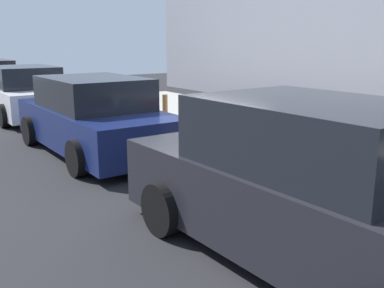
# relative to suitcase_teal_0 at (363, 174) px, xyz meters

# --- Properties ---
(ground_plane) EXTENTS (40.00, 40.00, 0.00)m
(ground_plane) POSITION_rel_suitcase_teal_0_xyz_m (3.72, 0.45, -0.41)
(ground_plane) COLOR black
(sidewalk_curb) EXTENTS (18.00, 5.00, 0.14)m
(sidewalk_curb) POSITION_rel_suitcase_teal_0_xyz_m (3.72, -2.05, -0.34)
(sidewalk_curb) COLOR #9E9B93
(sidewalk_curb) RESTS_ON ground_plane
(suitcase_teal_0) EXTENTS (0.42, 0.22, 0.76)m
(suitcase_teal_0) POSITION_rel_suitcase_teal_0_xyz_m (0.00, 0.00, 0.00)
(suitcase_teal_0) COLOR #0F606B
(suitcase_teal_0) RESTS_ON sidewalk_curb
(suitcase_silver_1) EXTENTS (0.49, 0.24, 0.69)m
(suitcase_silver_1) POSITION_rel_suitcase_teal_0_xyz_m (0.53, -0.02, 0.04)
(suitcase_silver_1) COLOR #9EA0A8
(suitcase_silver_1) RESTS_ON sidewalk_curb
(suitcase_maroon_2) EXTENTS (0.37, 0.24, 0.84)m
(suitcase_maroon_2) POSITION_rel_suitcase_teal_0_xyz_m (1.03, -0.13, 0.03)
(suitcase_maroon_2) COLOR maroon
(suitcase_maroon_2) RESTS_ON sidewalk_curb
(suitcase_red_3) EXTENTS (0.46, 0.25, 0.99)m
(suitcase_red_3) POSITION_rel_suitcase_teal_0_xyz_m (1.51, -0.05, 0.07)
(suitcase_red_3) COLOR red
(suitcase_red_3) RESTS_ON sidewalk_curb
(suitcase_navy_4) EXTENTS (0.44, 0.26, 0.97)m
(suitcase_navy_4) POSITION_rel_suitcase_teal_0_xyz_m (2.03, -0.04, 0.11)
(suitcase_navy_4) COLOR navy
(suitcase_navy_4) RESTS_ON sidewalk_curb
(suitcase_olive_5) EXTENTS (0.48, 0.25, 0.62)m
(suitcase_olive_5) POSITION_rel_suitcase_teal_0_xyz_m (2.57, -0.12, 0.01)
(suitcase_olive_5) COLOR #59601E
(suitcase_olive_5) RESTS_ON sidewalk_curb
(suitcase_black_6) EXTENTS (0.41, 0.22, 0.99)m
(suitcase_black_6) POSITION_rel_suitcase_teal_0_xyz_m (3.08, 0.01, 0.08)
(suitcase_black_6) COLOR black
(suitcase_black_6) RESTS_ON sidewalk_curb
(suitcase_teal_7) EXTENTS (0.38, 0.22, 0.61)m
(suitcase_teal_7) POSITION_rel_suitcase_teal_0_xyz_m (3.55, -0.01, 0.00)
(suitcase_teal_7) COLOR #0F606B
(suitcase_teal_7) RESTS_ON sidewalk_curb
(suitcase_silver_8) EXTENTS (0.43, 0.23, 0.73)m
(suitcase_silver_8) POSITION_rel_suitcase_teal_0_xyz_m (4.02, 0.00, 0.06)
(suitcase_silver_8) COLOR #9EA0A8
(suitcase_silver_8) RESTS_ON sidewalk_curb
(fire_hydrant) EXTENTS (0.39, 0.21, 0.77)m
(fire_hydrant) POSITION_rel_suitcase_teal_0_xyz_m (4.68, -0.07, 0.13)
(fire_hydrant) COLOR red
(fire_hydrant) RESTS_ON sidewalk_curb
(bollard_post) EXTENTS (0.12, 0.12, 0.90)m
(bollard_post) POSITION_rel_suitcase_teal_0_xyz_m (5.23, 0.08, 0.18)
(bollard_post) COLOR brown
(bollard_post) RESTS_ON sidewalk_curb
(parked_car_charcoal_0) EXTENTS (4.58, 2.14, 1.69)m
(parked_car_charcoal_0) POSITION_rel_suitcase_teal_0_xyz_m (-0.71, 1.98, 0.38)
(parked_car_charcoal_0) COLOR black
(parked_car_charcoal_0) RESTS_ON ground_plane
(parked_car_navy_1) EXTENTS (4.61, 2.08, 1.55)m
(parked_car_navy_1) POSITION_rel_suitcase_teal_0_xyz_m (4.92, 1.98, 0.32)
(parked_car_navy_1) COLOR #141E4C
(parked_car_navy_1) RESTS_ON ground_plane
(parked_car_white_2) EXTENTS (4.41, 2.10, 1.53)m
(parked_car_white_2) POSITION_rel_suitcase_teal_0_xyz_m (10.13, 1.98, 0.31)
(parked_car_white_2) COLOR silver
(parked_car_white_2) RESTS_ON ground_plane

